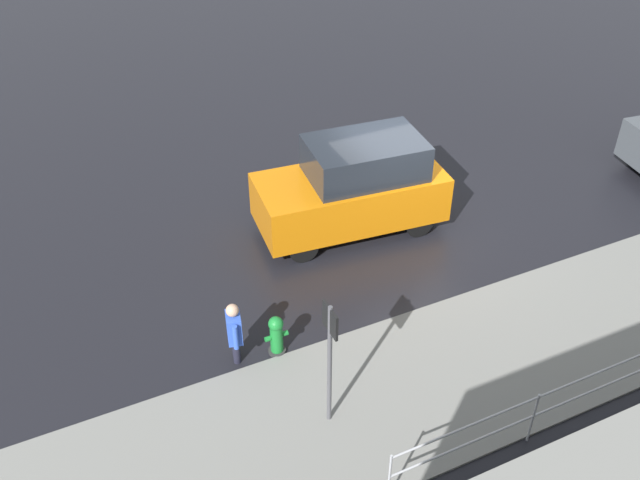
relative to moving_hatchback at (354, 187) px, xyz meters
name	(u,v)px	position (x,y,z in m)	size (l,w,h in m)	color
ground_plane	(403,221)	(-1.10, 0.29, -1.03)	(60.00, 60.00, 0.00)	black
kerb_strip	(525,345)	(-1.10, 4.49, -1.01)	(24.00, 3.20, 0.04)	slate
moving_hatchback	(354,187)	(0.00, 0.00, 0.00)	(4.05, 2.07, 2.06)	orange
fire_hydrant	(276,335)	(2.91, 2.76, -0.63)	(0.42, 0.31, 0.80)	#197A2D
pedestrian	(234,329)	(3.59, 2.59, -0.34)	(0.32, 0.56, 1.22)	blue
sign_post	(330,349)	(2.73, 4.47, 0.55)	(0.07, 0.44, 2.40)	#4C4C51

